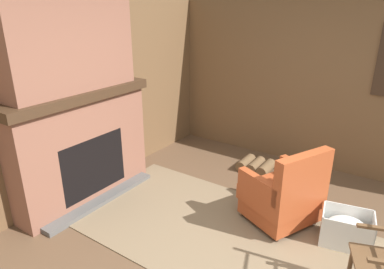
{
  "coord_description": "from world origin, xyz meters",
  "views": [
    {
      "loc": [
        0.9,
        -2.4,
        2.31
      ],
      "look_at": [
        -1.18,
        0.64,
        0.9
      ],
      "focal_mm": 32.0,
      "sensor_mm": 36.0,
      "label": 1
    }
  ],
  "objects_px": {
    "armchair": "(284,196)",
    "oil_lamp_vase": "(32,92)",
    "firewood_stack": "(256,165)",
    "storage_case": "(87,81)",
    "laundry_basket": "(346,229)"
  },
  "relations": [
    {
      "from": "laundry_basket",
      "to": "oil_lamp_vase",
      "type": "height_order",
      "value": "oil_lamp_vase"
    },
    {
      "from": "armchair",
      "to": "storage_case",
      "type": "bearing_deg",
      "value": 40.55
    },
    {
      "from": "armchair",
      "to": "laundry_basket",
      "type": "relative_size",
      "value": 1.7
    },
    {
      "from": "laundry_basket",
      "to": "oil_lamp_vase",
      "type": "distance_m",
      "value": 3.5
    },
    {
      "from": "firewood_stack",
      "to": "laundry_basket",
      "type": "distance_m",
      "value": 1.77
    },
    {
      "from": "armchair",
      "to": "firewood_stack",
      "type": "distance_m",
      "value": 1.32
    },
    {
      "from": "firewood_stack",
      "to": "oil_lamp_vase",
      "type": "relative_size",
      "value": 2.18
    },
    {
      "from": "firewood_stack",
      "to": "oil_lamp_vase",
      "type": "bearing_deg",
      "value": -122.22
    },
    {
      "from": "oil_lamp_vase",
      "to": "firewood_stack",
      "type": "bearing_deg",
      "value": 57.78
    },
    {
      "from": "armchair",
      "to": "oil_lamp_vase",
      "type": "distance_m",
      "value": 2.88
    },
    {
      "from": "firewood_stack",
      "to": "laundry_basket",
      "type": "bearing_deg",
      "value": -34.79
    },
    {
      "from": "armchair",
      "to": "oil_lamp_vase",
      "type": "height_order",
      "value": "oil_lamp_vase"
    },
    {
      "from": "firewood_stack",
      "to": "storage_case",
      "type": "distance_m",
      "value": 2.65
    },
    {
      "from": "oil_lamp_vase",
      "to": "storage_case",
      "type": "relative_size",
      "value": 1.06
    },
    {
      "from": "storage_case",
      "to": "firewood_stack",
      "type": "bearing_deg",
      "value": 48.31
    }
  ]
}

